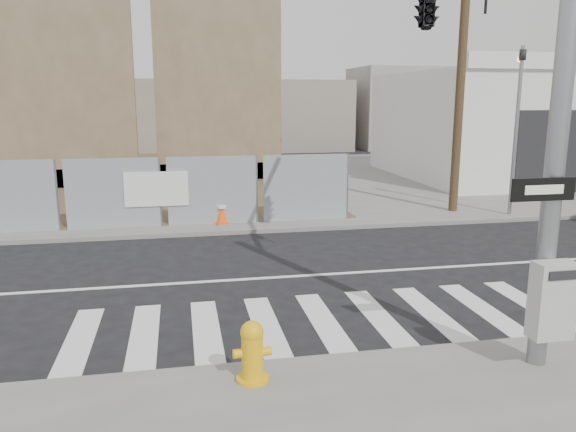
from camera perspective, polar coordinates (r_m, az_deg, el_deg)
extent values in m
plane|color=black|center=(12.15, 0.60, -6.17)|extent=(100.00, 100.00, 0.00)
cube|color=slate|center=(25.69, -5.72, 3.55)|extent=(50.00, 20.00, 0.12)
cylinder|color=gray|center=(8.12, 25.93, 9.67)|extent=(0.26, 0.26, 7.00)
cube|color=#B2B2AF|center=(8.29, 25.25, -7.75)|extent=(0.55, 0.30, 1.05)
cube|color=black|center=(7.92, 24.52, 2.47)|extent=(0.90, 0.03, 0.30)
cube|color=silver|center=(7.91, 24.60, 2.45)|extent=(0.55, 0.01, 0.12)
imported|color=black|center=(11.89, 13.98, 20.28)|extent=(0.53, 2.48, 1.00)
cylinder|color=gray|center=(19.01, 22.15, 7.87)|extent=(0.12, 0.12, 5.20)
imported|color=black|center=(19.03, 22.75, 15.39)|extent=(0.16, 0.20, 1.00)
cube|color=brown|center=(24.76, -22.40, 11.85)|extent=(6.00, 0.50, 8.00)
cube|color=brown|center=(25.36, -21.58, 3.71)|extent=(6.00, 1.30, 0.80)
cube|color=brown|center=(25.38, -7.06, 12.61)|extent=(5.50, 0.50, 8.00)
cube|color=brown|center=(25.99, -6.92, 4.64)|extent=(5.50, 1.30, 0.80)
cube|color=silver|center=(29.32, 23.10, 8.53)|extent=(12.00, 10.00, 4.80)
cube|color=black|center=(24.13, 25.62, 5.87)|extent=(3.40, 0.06, 3.20)
cylinder|color=#493822|center=(19.04, 17.28, 15.46)|extent=(0.28, 0.28, 10.00)
cylinder|color=#EDAB0D|center=(7.72, -3.62, -16.15)|extent=(0.48, 0.48, 0.04)
cylinder|color=#EDAB0D|center=(7.59, -3.65, -14.11)|extent=(0.31, 0.31, 0.65)
sphere|color=#EDAB0D|center=(7.44, -3.69, -11.70)|extent=(0.30, 0.30, 0.30)
cylinder|color=#EDAB0D|center=(7.54, -5.01, -13.75)|extent=(0.16, 0.13, 0.12)
cylinder|color=#EDAB0D|center=(7.58, -2.32, -13.58)|extent=(0.16, 0.13, 0.12)
cube|color=#DB4E0B|center=(17.57, -22.98, -0.99)|extent=(0.47, 0.47, 0.03)
cone|color=#DB4E0B|center=(17.50, -23.08, 0.16)|extent=(0.42, 0.42, 0.75)
cylinder|color=silver|center=(17.48, -23.11, 0.51)|extent=(0.29, 0.29, 0.09)
cube|color=#FF520D|center=(16.80, -6.76, -0.67)|extent=(0.50, 0.50, 0.03)
cone|color=#FF520D|center=(16.72, -6.79, 0.58)|extent=(0.44, 0.44, 0.78)
cylinder|color=silver|center=(16.70, -6.80, 0.96)|extent=(0.30, 0.30, 0.09)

